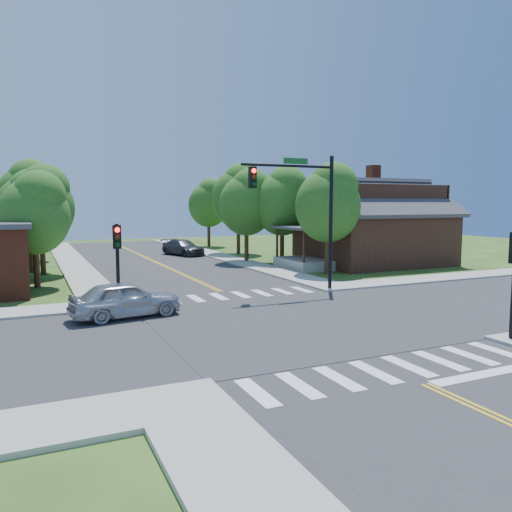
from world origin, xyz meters
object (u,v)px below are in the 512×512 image
car_silver (126,300)px  car_dgrey (183,248)px  signal_mast_ne (304,200)px  signal_pole_nw (117,250)px  house_ne (373,221)px

car_silver → car_dgrey: size_ratio=0.89×
signal_mast_ne → car_dgrey: 21.27m
signal_mast_ne → car_silver: (-9.57, -2.09, -4.09)m
car_dgrey → signal_mast_ne: bearing=-107.8°
car_silver → car_dgrey: (9.16, 22.94, -0.06)m
signal_mast_ne → signal_pole_nw: (-9.51, -0.01, -2.19)m
house_ne → signal_pole_nw: bearing=-157.3°
car_silver → car_dgrey: 24.70m
signal_pole_nw → house_ne: size_ratio=0.29×
signal_pole_nw → car_dgrey: signal_pole_nw is taller
signal_pole_nw → house_ne: (20.71, 8.66, 0.67)m
signal_pole_nw → house_ne: house_ne is taller
signal_mast_ne → signal_pole_nw: size_ratio=1.89×
signal_pole_nw → car_silver: signal_pole_nw is taller
house_ne → car_dgrey: bearing=133.6°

